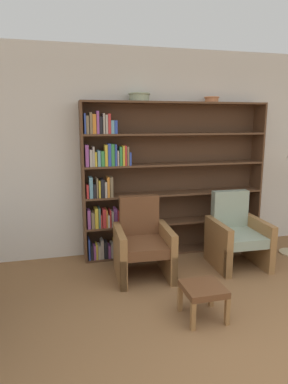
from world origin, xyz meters
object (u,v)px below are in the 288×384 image
bowl_slate (139,97)px  armchair_leather (143,243)px  bowl_stoneware (212,99)px  footstool (203,291)px  bookshelf (157,181)px  armchair_cushioned (236,235)px

bowl_slate → armchair_leather: bearing=-100.4°
bowl_slate → bowl_stoneware: size_ratio=1.38×
bowl_stoneware → footstool: size_ratio=0.55×
footstool → bowl_stoneware: bearing=64.6°
bowl_stoneware → bookshelf: bearing=178.5°
bowl_slate → armchair_leather: 1.84m
armchair_leather → bookshelf: bearing=-116.8°
bowl_stoneware → armchair_leather: size_ratio=0.22×
bowl_slate → armchair_cushioned: bearing=-29.1°
armchair_leather → footstool: (0.32, -1.05, -0.13)m
armchair_leather → armchair_cushioned: same height
bookshelf → bowl_stoneware: bowl_stoneware is taller
bowl_stoneware → armchair_cushioned: bowl_stoneware is taller
bookshelf → footstool: bearing=-91.6°
bowl_slate → armchair_leather: bowl_slate is taller
bowl_stoneware → footstool: (-0.79, -1.67, -1.84)m
armchair_leather → armchair_cushioned: 1.23m
bowl_stoneware → armchair_leather: (-1.11, -0.62, -1.71)m
bowl_slate → footstool: bowl_slate is taller
bowl_stoneware → armchair_leather: bowl_stoneware is taller
bookshelf → footstool: size_ratio=6.80×
bookshelf → footstool: (-0.05, -1.69, -0.76)m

